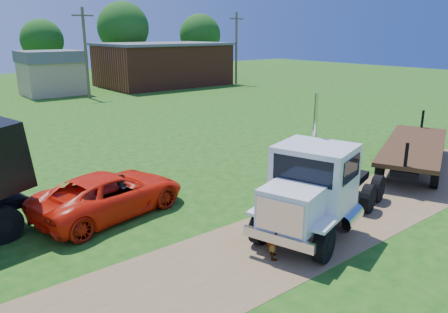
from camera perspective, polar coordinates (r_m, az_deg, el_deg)
ground at (r=16.11m, az=12.02°, el=-9.00°), size 140.00×140.00×0.00m
dirt_track at (r=16.10m, az=12.02°, el=-8.98°), size 120.00×4.20×0.01m
white_semi_tractor at (r=15.14m, az=11.84°, el=-4.15°), size 7.83×4.53×4.64m
orange_pickup at (r=17.08m, az=-14.65°, el=-4.72°), size 6.31×3.81×1.64m
flatbed_trailer at (r=24.09m, az=23.56°, el=0.90°), size 9.23×5.98×2.28m
spectator_a at (r=13.48m, az=6.56°, el=-9.62°), size 0.75×0.79×1.82m
spectator_b at (r=16.91m, az=-13.30°, el=-4.93°), size 0.96×0.89×1.59m
brick_building at (r=57.36m, az=-7.97°, el=11.87°), size 15.40×10.40×5.30m
tan_shed at (r=51.59m, az=-21.59°, el=10.20°), size 6.20×5.40×4.70m
utility_poles at (r=47.42m, az=-17.62°, el=12.92°), size 42.20×0.28×9.00m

